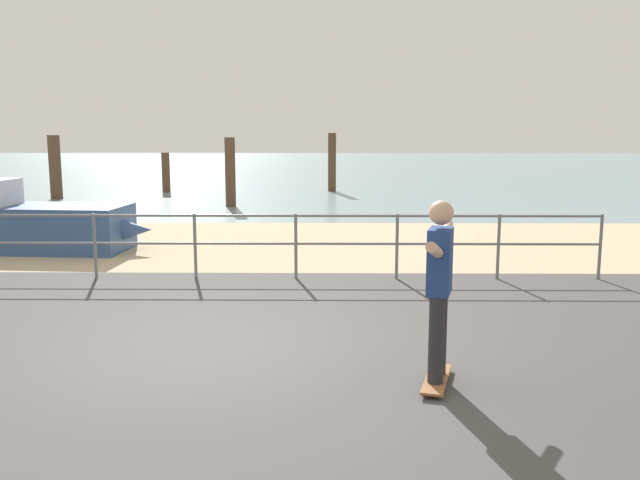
{
  "coord_description": "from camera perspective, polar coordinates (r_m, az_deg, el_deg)",
  "views": [
    {
      "loc": [
        1.23,
        -6.88,
        2.36
      ],
      "look_at": [
        1.12,
        2.0,
        0.9
      ],
      "focal_mm": 37.99,
      "sensor_mm": 36.0,
      "label": 1
    }
  ],
  "objects": [
    {
      "name": "beach_strip",
      "position": [
        14.13,
        -4.28,
        -0.3
      ],
      "size": [
        24.0,
        6.0,
        0.04
      ],
      "primitive_type": "cube",
      "color": "tan",
      "rests_on": "ground"
    },
    {
      "name": "groyne_post_2",
      "position": [
        20.76,
        -7.57,
        5.66
      ],
      "size": [
        0.31,
        0.31,
        2.11
      ],
      "primitive_type": "cylinder",
      "color": "#513826",
      "rests_on": "ground"
    },
    {
      "name": "skateboarder",
      "position": [
        6.22,
        10.02,
        -3.28
      ],
      "size": [
        0.47,
        1.42,
        1.65
      ],
      "color": "#26262B",
      "rests_on": "skateboard"
    },
    {
      "name": "groyne_post_1",
      "position": [
        26.05,
        -12.85,
        5.56
      ],
      "size": [
        0.3,
        0.3,
        1.49
      ],
      "primitive_type": "cylinder",
      "color": "#513826",
      "rests_on": "ground"
    },
    {
      "name": "groyne_post_3",
      "position": [
        25.7,
        1.02,
        6.54
      ],
      "size": [
        0.3,
        0.3,
        2.21
      ],
      "primitive_type": "cylinder",
      "color": "#513826",
      "rests_on": "ground"
    },
    {
      "name": "sailboat",
      "position": [
        14.38,
        -23.81,
        1.19
      ],
      "size": [
        5.02,
        1.72,
        4.72
      ],
      "color": "#335184",
      "rests_on": "ground"
    },
    {
      "name": "sea_surface",
      "position": [
        41.96,
        -0.96,
        6.12
      ],
      "size": [
        72.0,
        50.0,
        0.04
      ],
      "primitive_type": "cube",
      "color": "#75939E",
      "rests_on": "ground"
    },
    {
      "name": "skateboard",
      "position": [
        6.49,
        9.78,
        -11.5
      ],
      "size": [
        0.41,
        0.82,
        0.08
      ],
      "color": "brown",
      "rests_on": "ground"
    },
    {
      "name": "groyne_post_0",
      "position": [
        24.52,
        -21.41,
        5.7
      ],
      "size": [
        0.4,
        0.4,
        2.16
      ],
      "primitive_type": "cylinder",
      "color": "#513826",
      "rests_on": "ground"
    },
    {
      "name": "ground_plane",
      "position": [
        6.45,
        -10.56,
        -12.29
      ],
      "size": [
        24.0,
        10.0,
        0.04
      ],
      "primitive_type": "cube",
      "color": "#474444",
      "rests_on": "ground"
    },
    {
      "name": "railing_fence",
      "position": [
        10.81,
        -10.5,
        0.34
      ],
      "size": [
        12.77,
        0.05,
        1.05
      ],
      "color": "slate",
      "rests_on": "ground"
    }
  ]
}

